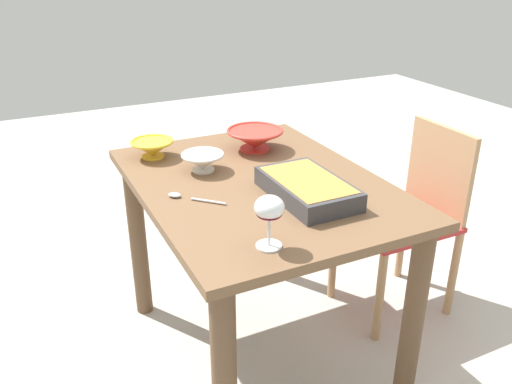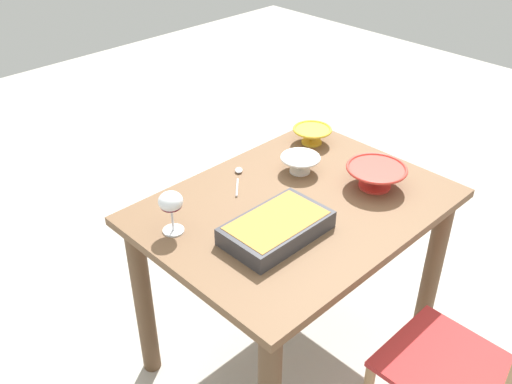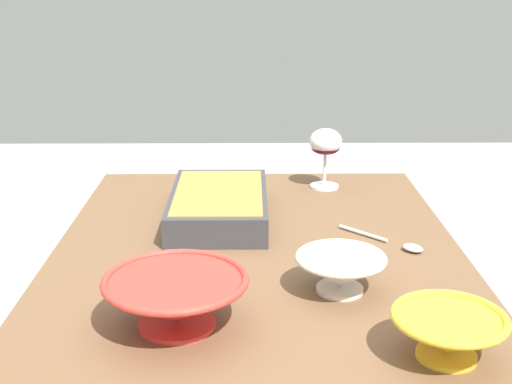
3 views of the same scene
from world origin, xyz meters
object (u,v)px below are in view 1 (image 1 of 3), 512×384
at_px(dining_table, 258,219).
at_px(wine_glass, 269,211).
at_px(small_bowl, 152,148).
at_px(serving_spoon, 185,197).
at_px(mixing_bowl, 255,138).
at_px(serving_bowl, 203,161).
at_px(chair, 412,214).
at_px(casserole_dish, 307,187).

height_order(dining_table, wine_glass, wine_glass).
relative_size(wine_glass, small_bowl, 0.92).
bearing_deg(dining_table, serving_spoon, 95.67).
height_order(wine_glass, small_bowl, wine_glass).
bearing_deg(wine_glass, dining_table, -22.52).
distance_m(wine_glass, mixing_bowl, 0.79).
height_order(wine_glass, serving_bowl, wine_glass).
xyz_separation_m(serving_bowl, serving_spoon, (-0.20, 0.14, -0.03)).
bearing_deg(mixing_bowl, dining_table, 156.22).
xyz_separation_m(small_bowl, serving_bowl, (-0.22, -0.13, -0.00)).
relative_size(wine_glass, mixing_bowl, 0.67).
height_order(wine_glass, serving_spoon, wine_glass).
relative_size(wine_glass, serving_spoon, 0.98).
bearing_deg(small_bowl, chair, -109.43).
height_order(small_bowl, serving_bowl, small_bowl).
distance_m(mixing_bowl, serving_bowl, 0.30).
height_order(chair, serving_bowl, same).
xyz_separation_m(small_bowl, serving_spoon, (-0.42, 0.01, -0.03)).
xyz_separation_m(dining_table, serving_spoon, (-0.03, 0.29, 0.16)).
relative_size(dining_table, wine_glass, 7.11).
relative_size(chair, serving_bowl, 5.27).
distance_m(wine_glass, serving_bowl, 0.61).
xyz_separation_m(chair, wine_glass, (-0.45, 0.95, 0.43)).
relative_size(dining_table, casserole_dish, 3.04).
xyz_separation_m(casserole_dish, serving_spoon, (0.17, 0.37, -0.03)).
distance_m(mixing_bowl, small_bowl, 0.41).
bearing_deg(casserole_dish, dining_table, 23.75).
bearing_deg(mixing_bowl, serving_bowl, 114.07).
height_order(chair, casserole_dish, chair).
bearing_deg(wine_glass, serving_bowl, -3.31).
distance_m(small_bowl, serving_spoon, 0.42).
distance_m(dining_table, small_bowl, 0.52).
relative_size(small_bowl, serving_bowl, 1.06).
bearing_deg(serving_spoon, small_bowl, -1.98).
bearing_deg(small_bowl, casserole_dish, -148.85).
bearing_deg(mixing_bowl, casserole_dish, 174.65).
bearing_deg(mixing_bowl, serving_spoon, 128.11).
bearing_deg(small_bowl, wine_glass, -173.51).
bearing_deg(serving_bowl, serving_spoon, 145.05).
xyz_separation_m(wine_glass, small_bowl, (0.82, 0.09, -0.07)).
bearing_deg(dining_table, mixing_bowl, -23.78).
height_order(mixing_bowl, serving_spoon, mixing_bowl).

